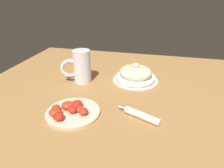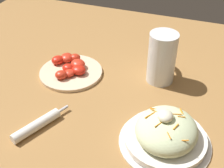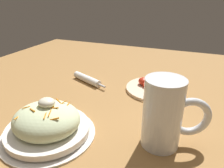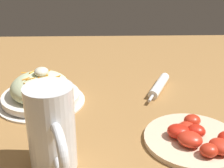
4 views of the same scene
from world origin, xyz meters
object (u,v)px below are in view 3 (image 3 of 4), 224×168
object	(u,v)px
beer_mug	(164,116)
napkin_roll	(87,79)
tomato_plate	(157,87)
salad_plate	(47,124)

from	to	relation	value
beer_mug	napkin_roll	bearing A→B (deg)	-37.34
tomato_plate	napkin_roll	bearing A→B (deg)	6.92
salad_plate	beer_mug	distance (m)	0.28
beer_mug	napkin_roll	world-z (taller)	beer_mug
tomato_plate	beer_mug	bearing A→B (deg)	102.98
salad_plate	tomato_plate	bearing A→B (deg)	-119.03
salad_plate	tomato_plate	size ratio (longest dim) A/B	1.12
beer_mug	tomato_plate	world-z (taller)	beer_mug
beer_mug	salad_plate	bearing A→B (deg)	15.52
salad_plate	napkin_roll	size ratio (longest dim) A/B	1.37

